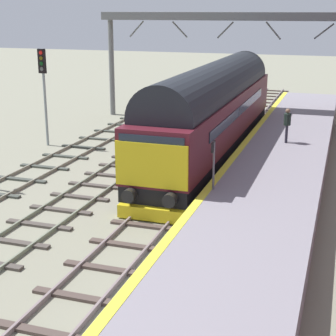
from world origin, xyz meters
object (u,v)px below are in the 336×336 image
Objects in this scene: diesel_locomotive at (213,108)px; signal_post_mid at (44,84)px; waiting_passenger at (287,122)px; platform_number_sign at (213,158)px.

diesel_locomotive is 9.20m from signal_post_mid.
diesel_locomotive reaches higher than waiting_passenger.
platform_number_sign is 8.13m from waiting_passenger.
platform_number_sign is at bearing -33.46° from signal_post_mid.
signal_post_mid is 3.17× the size of waiting_passenger.
diesel_locomotive reaches higher than platform_number_sign.
platform_number_sign is 1.06× the size of waiting_passenger.
diesel_locomotive is at bearing 86.84° from waiting_passenger.
platform_number_sign is (11.06, -7.31, -1.20)m from signal_post_mid.
waiting_passenger is (1.69, 7.95, -0.18)m from platform_number_sign.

